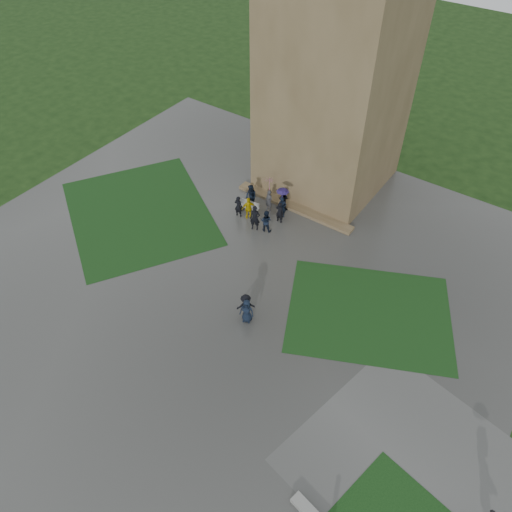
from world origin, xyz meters
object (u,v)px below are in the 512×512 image
Objects in this scene: pedestrian_mid at (247,311)px; tower at (339,60)px; pedestrian_near at (246,305)px; bench at (250,207)px.

tower is at bearing 82.26° from pedestrian_mid.
pedestrian_mid reaches higher than pedestrian_near.
pedestrian_near is (2.86, -14.06, -8.20)m from tower.
bench is at bearing 104.65° from pedestrian_mid.
pedestrian_mid is at bearing -77.70° from tower.
bench is 9.62m from pedestrian_mid.
tower reaches higher than bench.
pedestrian_mid is (3.13, -14.36, -8.18)m from tower.
bench is at bearing -99.31° from pedestrian_near.
tower is 12.78× the size of bench.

